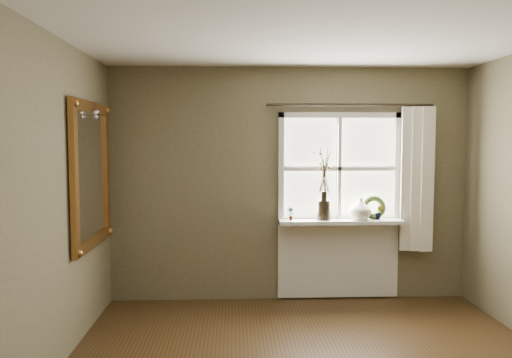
{
  "coord_description": "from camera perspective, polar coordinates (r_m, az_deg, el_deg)",
  "views": [
    {
      "loc": [
        -0.62,
        -3.28,
        1.78
      ],
      "look_at": [
        -0.41,
        1.55,
        1.42
      ],
      "focal_mm": 35.0,
      "sensor_mm": 36.0,
      "label": 1
    }
  ],
  "objects": [
    {
      "name": "curtain_rod",
      "position": [
        5.61,
        10.7,
        8.32
      ],
      "size": [
        1.84,
        0.03,
        0.03
      ],
      "primitive_type": "cylinder",
      "rotation": [
        0.0,
        1.57,
        0.0
      ],
      "color": "black",
      "rests_on": "wall_back"
    },
    {
      "name": "dark_jug",
      "position": [
        5.53,
        7.76,
        -3.54
      ],
      "size": [
        0.15,
        0.15,
        0.22
      ],
      "primitive_type": "cylinder",
      "rotation": [
        0.0,
        0.0,
        0.05
      ],
      "color": "black",
      "rests_on": "window_sill"
    },
    {
      "name": "window_frame",
      "position": [
        5.63,
        9.48,
        1.19
      ],
      "size": [
        1.36,
        0.06,
        1.24
      ],
      "color": "white",
      "rests_on": "wall_back"
    },
    {
      "name": "wreath",
      "position": [
        5.7,
        13.31,
        -3.47
      ],
      "size": [
        0.27,
        0.13,
        0.27
      ],
      "primitive_type": "torus",
      "rotation": [
        1.36,
        0.0,
        -0.06
      ],
      "color": "#364D22",
      "rests_on": "window_sill"
    },
    {
      "name": "cream_vase",
      "position": [
        5.62,
        11.89,
        -3.34
      ],
      "size": [
        0.27,
        0.27,
        0.24
      ],
      "primitive_type": "imported",
      "rotation": [
        0.0,
        0.0,
        -0.17
      ],
      "color": "silver",
      "rests_on": "window_sill"
    },
    {
      "name": "wall_back",
      "position": [
        5.63,
        3.82,
        -0.6
      ],
      "size": [
        4.0,
        0.1,
        2.6
      ],
      "primitive_type": "cube",
      "color": "brown",
      "rests_on": "ground"
    },
    {
      "name": "curtain",
      "position": [
        5.78,
        17.84,
        -0.02
      ],
      "size": [
        0.36,
        0.12,
        1.59
      ],
      "primitive_type": "cube",
      "color": "white",
      "rests_on": "wall_back"
    },
    {
      "name": "window_apron",
      "position": [
        5.78,
        9.35,
        -8.96
      ],
      "size": [
        1.36,
        0.04,
        0.88
      ],
      "primitive_type": "cube",
      "color": "white",
      "rests_on": "ground"
    },
    {
      "name": "window_sill",
      "position": [
        5.59,
        9.64,
        -4.81
      ],
      "size": [
        1.36,
        0.26,
        0.04
      ],
      "primitive_type": "cube",
      "color": "white",
      "rests_on": "wall_back"
    },
    {
      "name": "gilt_mirror",
      "position": [
        4.94,
        -18.29,
        0.49
      ],
      "size": [
        0.1,
        1.14,
        1.36
      ],
      "color": "white",
      "rests_on": "wall_left"
    },
    {
      "name": "potted_plant_left",
      "position": [
        5.49,
        3.98,
        -3.95
      ],
      "size": [
        0.08,
        0.06,
        0.15
      ],
      "primitive_type": "imported",
      "rotation": [
        0.0,
        0.0,
        -0.13
      ],
      "color": "#364D22",
      "rests_on": "window_sill"
    },
    {
      "name": "wall_left",
      "position": [
        3.61,
        -25.93,
        -3.75
      ],
      "size": [
        0.1,
        4.5,
        2.6
      ],
      "primitive_type": "cube",
      "color": "brown",
      "rests_on": "ground"
    },
    {
      "name": "ceiling",
      "position": [
        3.43,
        8.35,
        18.1
      ],
      "size": [
        4.5,
        4.5,
        0.0
      ],
      "primitive_type": "plane",
      "color": "silver",
      "rests_on": "ground"
    },
    {
      "name": "potted_plant_right",
      "position": [
        5.68,
        13.85,
        -3.71
      ],
      "size": [
        0.1,
        0.09,
        0.16
      ],
      "primitive_type": "imported",
      "rotation": [
        0.0,
        0.0,
        -0.23
      ],
      "color": "#364D22",
      "rests_on": "window_sill"
    }
  ]
}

